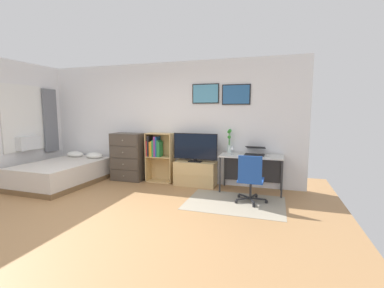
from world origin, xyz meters
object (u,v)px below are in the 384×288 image
at_px(tv_stand, 195,173).
at_px(laptop, 255,151).
at_px(bamboo_vase, 229,142).
at_px(wine_glass, 232,148).
at_px(bookshelf, 158,153).
at_px(office_chair, 250,178).
at_px(television, 195,148).
at_px(computer_mouse, 268,155).
at_px(bed, 63,173).
at_px(dresser, 128,157).
at_px(desk, 252,161).

xyz_separation_m(tv_stand, laptop, (1.25, 0.01, 0.54)).
distance_m(tv_stand, bamboo_vase, 1.01).
distance_m(bamboo_vase, wine_glass, 0.29).
bearing_deg(bookshelf, office_chair, -21.71).
distance_m(television, computer_mouse, 1.51).
xyz_separation_m(bed, tv_stand, (2.84, 0.77, 0.01)).
relative_size(tv_stand, wine_glass, 4.94).
height_order(dresser, bamboo_vase, bamboo_vase).
bearing_deg(laptop, tv_stand, -176.67).
bearing_deg(wine_glass, bamboo_vase, 112.03).
relative_size(bookshelf, office_chair, 1.30).
bearing_deg(wine_glass, bed, -170.31).
bearing_deg(bamboo_vase, tv_stand, -170.77).
bearing_deg(wine_glass, bookshelf, 173.63).
relative_size(bed, television, 2.02).
bearing_deg(bed, laptop, 11.77).
distance_m(computer_mouse, wine_glass, 0.70).
bearing_deg(television, wine_glass, -8.34).
relative_size(tv_stand, bamboo_vase, 1.78).
distance_m(tv_stand, laptop, 1.36).
bearing_deg(bed, computer_mouse, 9.62).
distance_m(television, laptop, 1.25).
relative_size(computer_mouse, bamboo_vase, 0.21).
bearing_deg(dresser, bed, -147.95).
relative_size(dresser, bamboo_vase, 2.21).
bearing_deg(dresser, bookshelf, 5.16).
bearing_deg(wine_glass, tv_stand, 170.12).
distance_m(dresser, office_chair, 2.99).
xyz_separation_m(desk, office_chair, (0.05, -0.80, -0.14)).
xyz_separation_m(bed, laptop, (4.09, 0.78, 0.56)).
relative_size(desk, laptop, 2.82).
height_order(television, desk, television).
xyz_separation_m(desk, bamboo_vase, (-0.48, 0.12, 0.36)).
relative_size(desk, office_chair, 1.42).
bearing_deg(bamboo_vase, dresser, -176.82).
bearing_deg(bookshelf, tv_stand, -3.19).
bearing_deg(tv_stand, computer_mouse, -4.08).
relative_size(bookshelf, television, 1.16).
relative_size(tv_stand, computer_mouse, 8.56).
height_order(bed, desk, desk).
height_order(dresser, television, television).
bearing_deg(bed, dresser, 33.04).
relative_size(dresser, wine_glass, 6.12).
height_order(laptop, computer_mouse, laptop).
relative_size(bamboo_vase, wine_glass, 2.77).
xyz_separation_m(desk, computer_mouse, (0.31, -0.10, 0.15)).
distance_m(tv_stand, television, 0.57).
bearing_deg(bookshelf, computer_mouse, -3.75).
height_order(desk, laptop, laptop).
height_order(bed, bamboo_vase, bamboo_vase).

